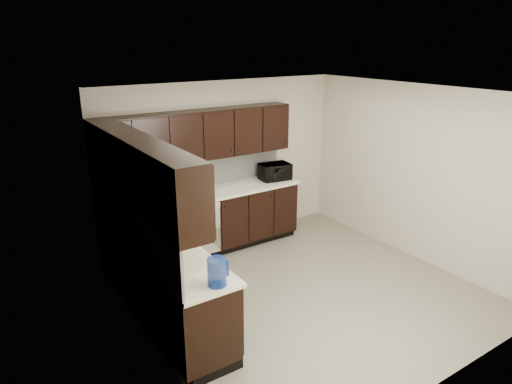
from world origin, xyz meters
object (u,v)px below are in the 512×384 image
storage_bin (137,210)px  blue_pitcher (217,272)px  microwave (275,172)px  toaster_oven (117,202)px  sink (179,263)px

storage_bin → blue_pitcher: blue_pitcher is taller
microwave → toaster_oven: bearing=-175.0°
toaster_oven → blue_pitcher: (0.14, -2.46, 0.03)m
sink → blue_pitcher: 0.72m
microwave → blue_pitcher: blue_pitcher is taller
sink → microwave: size_ratio=1.74×
microwave → storage_bin: bearing=-165.2°
toaster_oven → storage_bin: (0.12, -0.41, -0.01)m
microwave → blue_pitcher: bearing=-127.8°
microwave → storage_bin: microwave is taller
microwave → storage_bin: size_ratio=1.09×
sink → toaster_oven: 1.78m
microwave → blue_pitcher: (-2.36, -2.37, 0.00)m
toaster_oven → blue_pitcher: size_ratio=1.18×
toaster_oven → microwave: bearing=14.9°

